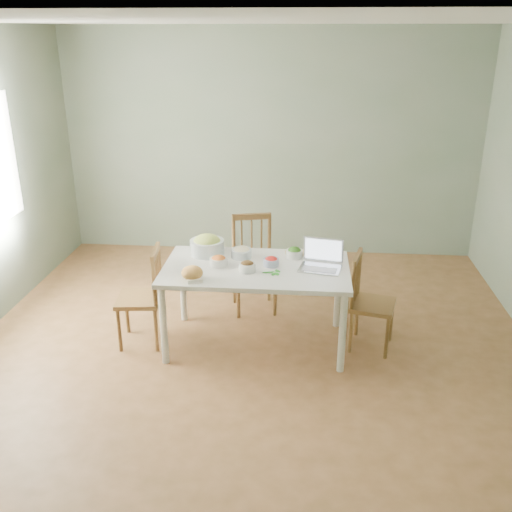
# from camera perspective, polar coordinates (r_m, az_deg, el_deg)

# --- Properties ---
(floor) EXTENTS (5.00, 5.00, 0.00)m
(floor) POSITION_cam_1_polar(r_m,az_deg,el_deg) (5.10, -0.54, -9.43)
(floor) COLOR brown
(floor) RESTS_ON ground
(ceiling) EXTENTS (5.00, 5.00, 0.00)m
(ceiling) POSITION_cam_1_polar(r_m,az_deg,el_deg) (4.37, -0.67, 22.51)
(ceiling) COLOR white
(ceiling) RESTS_ON ground
(wall_back) EXTENTS (5.00, 0.00, 2.70)m
(wall_back) POSITION_cam_1_polar(r_m,az_deg,el_deg) (6.98, 1.45, 11.06)
(wall_back) COLOR gray
(wall_back) RESTS_ON ground
(wall_front) EXTENTS (5.00, 0.00, 2.70)m
(wall_front) POSITION_cam_1_polar(r_m,az_deg,el_deg) (2.29, -6.86, -12.66)
(wall_front) COLOR gray
(wall_front) RESTS_ON ground
(dining_table) EXTENTS (1.59, 0.90, 0.75)m
(dining_table) POSITION_cam_1_polar(r_m,az_deg,el_deg) (5.04, 0.00, -5.01)
(dining_table) COLOR silver
(dining_table) RESTS_ON floor
(chair_far) EXTENTS (0.50, 0.49, 0.95)m
(chair_far) POSITION_cam_1_polar(r_m,az_deg,el_deg) (5.62, -0.18, -0.94)
(chair_far) COLOR brown
(chair_far) RESTS_ON floor
(chair_left) EXTENTS (0.42, 0.43, 0.90)m
(chair_left) POSITION_cam_1_polar(r_m,az_deg,el_deg) (5.14, -11.63, -3.99)
(chair_left) COLOR brown
(chair_left) RESTS_ON floor
(chair_right) EXTENTS (0.44, 0.46, 0.86)m
(chair_right) POSITION_cam_1_polar(r_m,az_deg,el_deg) (5.07, 11.66, -4.59)
(chair_right) COLOR brown
(chair_right) RESTS_ON floor
(bread_boule) EXTENTS (0.22, 0.22, 0.11)m
(bread_boule) POSITION_cam_1_polar(r_m,az_deg,el_deg) (4.65, -6.41, -1.68)
(bread_boule) COLOR #AF8742
(bread_boule) RESTS_ON dining_table
(butter_stick) EXTENTS (0.12, 0.07, 0.03)m
(butter_stick) POSITION_cam_1_polar(r_m,az_deg,el_deg) (4.59, -6.12, -2.53)
(butter_stick) COLOR white
(butter_stick) RESTS_ON dining_table
(bowl_squash) EXTENTS (0.32, 0.32, 0.18)m
(bowl_squash) POSITION_cam_1_polar(r_m,az_deg,el_deg) (5.15, -4.92, 1.13)
(bowl_squash) COLOR #C1C361
(bowl_squash) RESTS_ON dining_table
(bowl_carrot) EXTENTS (0.18, 0.18, 0.09)m
(bowl_carrot) POSITION_cam_1_polar(r_m,az_deg,el_deg) (4.91, -3.77, -0.46)
(bowl_carrot) COLOR orange
(bowl_carrot) RESTS_ON dining_table
(bowl_onion) EXTENTS (0.22, 0.22, 0.10)m
(bowl_onion) POSITION_cam_1_polar(r_m,az_deg,el_deg) (5.07, -1.47, 0.39)
(bowl_onion) COLOR beige
(bowl_onion) RESTS_ON dining_table
(bowl_mushroom) EXTENTS (0.16, 0.16, 0.09)m
(bowl_mushroom) POSITION_cam_1_polar(r_m,az_deg,el_deg) (4.77, -0.89, -1.04)
(bowl_mushroom) COLOR black
(bowl_mushroom) RESTS_ON dining_table
(bowl_redpep) EXTENTS (0.15, 0.15, 0.08)m
(bowl_redpep) POSITION_cam_1_polar(r_m,az_deg,el_deg) (4.90, 1.53, -0.53)
(bowl_redpep) COLOR red
(bowl_redpep) RESTS_ON dining_table
(bowl_broccoli) EXTENTS (0.18, 0.18, 0.09)m
(bowl_broccoli) POSITION_cam_1_polar(r_m,az_deg,el_deg) (5.08, 3.86, 0.36)
(bowl_broccoli) COLOR #15350F
(bowl_broccoli) RESTS_ON dining_table
(flatbread) EXTENTS (0.24, 0.24, 0.02)m
(flatbread) POSITION_cam_1_polar(r_m,az_deg,el_deg) (5.18, 3.97, 0.34)
(flatbread) COLOR tan
(flatbread) RESTS_ON dining_table
(basil_bunch) EXTENTS (0.18, 0.18, 0.02)m
(basil_bunch) POSITION_cam_1_polar(r_m,az_deg,el_deg) (4.76, 1.54, -1.59)
(basil_bunch) COLOR #1C7E26
(basil_bunch) RESTS_ON dining_table
(laptop) EXTENTS (0.39, 0.34, 0.24)m
(laptop) POSITION_cam_1_polar(r_m,az_deg,el_deg) (4.81, 6.48, -0.02)
(laptop) COLOR silver
(laptop) RESTS_ON dining_table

